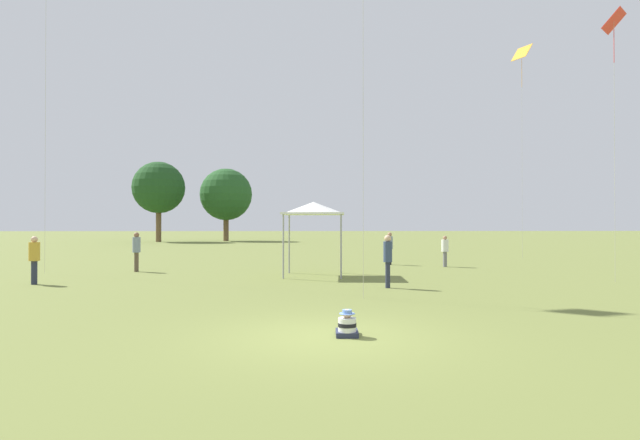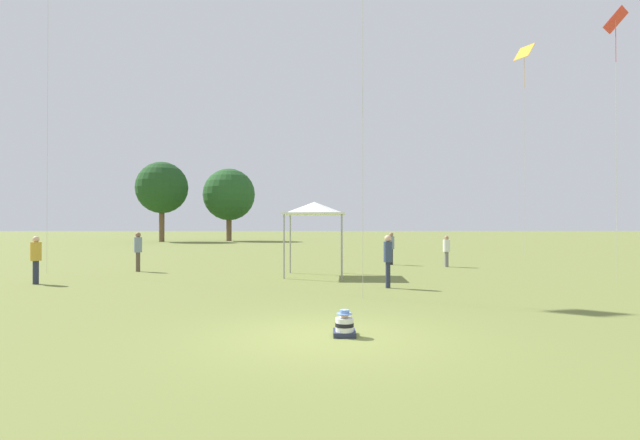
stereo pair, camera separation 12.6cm
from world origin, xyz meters
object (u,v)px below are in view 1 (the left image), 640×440
person_standing_1 (445,248)px  person_standing_3 (388,255)px  person_standing_4 (34,256)px  kite_1 (614,30)px  distant_tree_0 (159,188)px  seated_toddler (347,326)px  person_standing_2 (136,248)px  kite_0 (522,59)px  distant_tree_1 (226,195)px  canopy_tent (314,209)px  person_standing_0 (390,245)px

person_standing_1 → person_standing_3: bearing=-42.4°
person_standing_4 → kite_1: bearing=177.2°
kite_1 → distant_tree_0: bearing=-54.9°
seated_toddler → person_standing_2: bearing=124.6°
person_standing_3 → kite_1: 12.32m
kite_0 → distant_tree_1: size_ratio=1.47×
canopy_tent → distant_tree_0: (-18.41, 41.61, 3.90)m
person_standing_2 → canopy_tent: bearing=130.8°
person_standing_2 → kite_1: size_ratio=0.18×
canopy_tent → kite_0: (13.93, 10.90, 10.22)m
distant_tree_1 → person_standing_4: bearing=-89.8°
distant_tree_1 → kite_1: bearing=-65.2°
person_standing_2 → kite_0: (22.09, 8.75, 11.98)m
kite_1 → person_standing_3: bearing=9.7°
canopy_tent → distant_tree_0: distant_tree_0 is taller
canopy_tent → person_standing_2: bearing=165.3°
person_standing_1 → person_standing_2: size_ratio=0.88×
person_standing_0 → person_standing_3: (-1.80, -9.77, 0.06)m
person_standing_4 → canopy_tent: size_ratio=0.56×
distant_tree_1 → person_standing_3: bearing=-75.1°
distant_tree_1 → seated_toddler: bearing=-79.0°
person_standing_2 → person_standing_1: bearing=153.5°
canopy_tent → distant_tree_0: 45.67m
person_standing_0 → distant_tree_0: (-22.67, 35.97, 5.69)m
seated_toddler → canopy_tent: size_ratio=0.18×
distant_tree_0 → distant_tree_1: 8.44m
canopy_tent → kite_0: 20.43m
seated_toddler → person_standing_3: (2.07, 7.34, 0.91)m
person_standing_4 → person_standing_3: bearing=171.1°
seated_toddler → person_standing_1: bearing=70.0°
canopy_tent → distant_tree_0: bearing=113.9°
person_standing_2 → canopy_tent: size_ratio=0.58×
seated_toddler → person_standing_0: bearing=79.7°
seated_toddler → kite_1: (10.94, 8.65, 9.36)m
person_standing_0 → distant_tree_0: size_ratio=0.18×
kite_1 → distant_tree_0: (-29.74, 44.41, -2.81)m
person_standing_4 → kite_1: kite_1 is taller
person_standing_1 → person_standing_3: 9.47m
person_standing_0 → canopy_tent: bearing=-59.1°
person_standing_3 → canopy_tent: canopy_tent is taller
kite_1 → person_standing_1: bearing=-56.5°
canopy_tent → person_standing_0: bearing=52.9°
person_standing_1 → person_standing_4: size_ratio=0.91×
person_standing_1 → kite_0: 15.52m
kite_0 → distant_tree_0: kite_0 is taller
person_standing_4 → distant_tree_0: bearing=-82.0°
person_standing_3 → distant_tree_0: bearing=172.0°
kite_0 → person_standing_1: bearing=-27.8°
person_standing_0 → person_standing_3: person_standing_3 is taller
person_standing_3 → kite_0: (11.46, 15.03, 11.95)m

